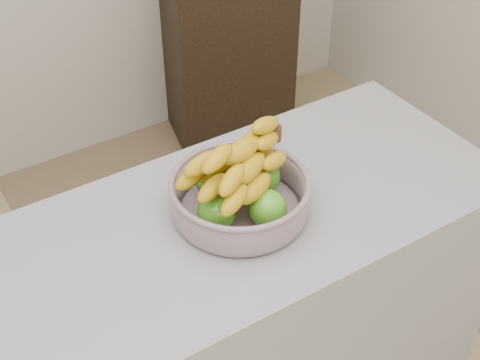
# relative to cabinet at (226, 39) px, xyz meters

# --- Properties ---
(cabinet) EXTENTS (0.64, 0.56, 1.00)m
(cabinet) POSITION_rel_cabinet_xyz_m (0.00, 0.00, 0.00)
(cabinet) COLOR black
(cabinet) RESTS_ON ground
(fruit_bowl) EXTENTS (0.34, 0.34, 0.21)m
(fruit_bowl) POSITION_rel_cabinet_xyz_m (-0.85, -1.46, 0.47)
(fruit_bowl) COLOR #9DADBC
(fruit_bowl) RESTS_ON counter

